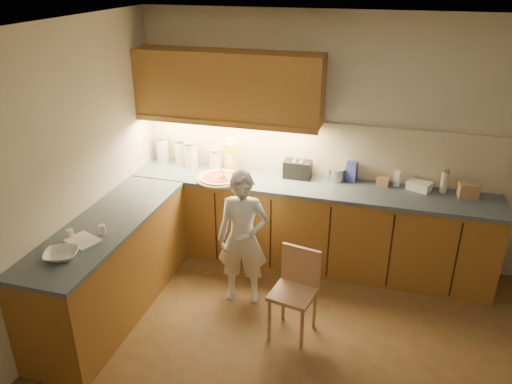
# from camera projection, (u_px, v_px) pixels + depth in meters

# --- Properties ---
(room) EXTENTS (4.54, 4.50, 2.62)m
(room) POSITION_uv_depth(u_px,v_px,m) (324.00, 186.00, 3.22)
(room) COLOR brown
(room) RESTS_ON ground
(l_counter) EXTENTS (3.77, 2.62, 0.92)m
(l_counter) POSITION_uv_depth(u_px,v_px,m) (246.00, 237.00, 5.05)
(l_counter) COLOR olive
(l_counter) RESTS_ON ground
(backsplash) EXTENTS (3.75, 0.02, 0.58)m
(backsplash) POSITION_uv_depth(u_px,v_px,m) (315.00, 149.00, 5.25)
(backsplash) COLOR beige
(backsplash) RESTS_ON l_counter
(upper_cabinets) EXTENTS (1.95, 0.36, 0.73)m
(upper_cabinets) POSITION_uv_depth(u_px,v_px,m) (228.00, 86.00, 5.06)
(upper_cabinets) COLOR olive
(upper_cabinets) RESTS_ON ground
(pizza_on_board) EXTENTS (0.49, 0.49, 0.20)m
(pizza_on_board) POSITION_uv_depth(u_px,v_px,m) (220.00, 178.00, 5.21)
(pizza_on_board) COLOR tan
(pizza_on_board) RESTS_ON l_counter
(child) EXTENTS (0.52, 0.38, 1.32)m
(child) POSITION_uv_depth(u_px,v_px,m) (243.00, 238.00, 4.63)
(child) COLOR white
(child) RESTS_ON ground
(wooden_chair) EXTENTS (0.42, 0.42, 0.79)m
(wooden_chair) POSITION_uv_depth(u_px,v_px,m) (296.00, 286.00, 4.29)
(wooden_chair) COLOR tan
(wooden_chair) RESTS_ON ground
(mixing_bowl) EXTENTS (0.33, 0.33, 0.06)m
(mixing_bowl) POSITION_uv_depth(u_px,v_px,m) (61.00, 255.00, 3.82)
(mixing_bowl) COLOR silver
(mixing_bowl) RESTS_ON l_counter
(canister_a) EXTENTS (0.15, 0.15, 0.29)m
(canister_a) POSITION_uv_depth(u_px,v_px,m) (163.00, 149.00, 5.65)
(canister_a) COLOR beige
(canister_a) RESTS_ON l_counter
(canister_b) EXTENTS (0.17, 0.17, 0.30)m
(canister_b) POSITION_uv_depth(u_px,v_px,m) (182.00, 151.00, 5.57)
(canister_b) COLOR silver
(canister_b) RESTS_ON l_counter
(canister_c) EXTENTS (0.15, 0.15, 0.29)m
(canister_c) POSITION_uv_depth(u_px,v_px,m) (191.00, 154.00, 5.50)
(canister_c) COLOR silver
(canister_c) RESTS_ON l_counter
(canister_d) EXTENTS (0.14, 0.14, 0.23)m
(canister_d) POSITION_uv_depth(u_px,v_px,m) (216.00, 159.00, 5.46)
(canister_d) COLOR white
(canister_d) RESTS_ON l_counter
(oil_jug) EXTENTS (0.15, 0.13, 0.36)m
(oil_jug) POSITION_uv_depth(u_px,v_px,m) (230.00, 156.00, 5.39)
(oil_jug) COLOR gold
(oil_jug) RESTS_ON l_counter
(toaster) EXTENTS (0.29, 0.17, 0.19)m
(toaster) POSITION_uv_depth(u_px,v_px,m) (298.00, 169.00, 5.24)
(toaster) COLOR black
(toaster) RESTS_ON l_counter
(steel_pot) EXTENTS (0.18, 0.18, 0.14)m
(steel_pot) POSITION_uv_depth(u_px,v_px,m) (337.00, 174.00, 5.19)
(steel_pot) COLOR #BABABF
(steel_pot) RESTS_ON l_counter
(blue_box) EXTENTS (0.12, 0.10, 0.22)m
(blue_box) POSITION_uv_depth(u_px,v_px,m) (352.00, 172.00, 5.14)
(blue_box) COLOR #34429E
(blue_box) RESTS_ON l_counter
(card_box_a) EXTENTS (0.14, 0.11, 0.09)m
(card_box_a) POSITION_uv_depth(u_px,v_px,m) (383.00, 182.00, 5.07)
(card_box_a) COLOR tan
(card_box_a) RESTS_ON l_counter
(white_bottle) EXTENTS (0.07, 0.07, 0.17)m
(white_bottle) POSITION_uv_depth(u_px,v_px,m) (397.00, 178.00, 5.05)
(white_bottle) COLOR white
(white_bottle) RESTS_ON l_counter
(flat_pack) EXTENTS (0.26, 0.23, 0.09)m
(flat_pack) POSITION_uv_depth(u_px,v_px,m) (419.00, 186.00, 4.98)
(flat_pack) COLOR white
(flat_pack) RESTS_ON l_counter
(tall_jar) EXTENTS (0.08, 0.08, 0.23)m
(tall_jar) POSITION_uv_depth(u_px,v_px,m) (444.00, 181.00, 4.89)
(tall_jar) COLOR silver
(tall_jar) RESTS_ON l_counter
(card_box_b) EXTENTS (0.20, 0.17, 0.14)m
(card_box_b) POSITION_uv_depth(u_px,v_px,m) (468.00, 190.00, 4.81)
(card_box_b) COLOR tan
(card_box_b) RESTS_ON l_counter
(dough_cloth) EXTENTS (0.31, 0.28, 0.02)m
(dough_cloth) POSITION_uv_depth(u_px,v_px,m) (83.00, 241.00, 4.06)
(dough_cloth) COLOR white
(dough_cloth) RESTS_ON l_counter
(spice_jar_a) EXTENTS (0.07, 0.07, 0.08)m
(spice_jar_a) POSITION_uv_depth(u_px,v_px,m) (70.00, 234.00, 4.10)
(spice_jar_a) COLOR silver
(spice_jar_a) RESTS_ON l_counter
(spice_jar_b) EXTENTS (0.07, 0.07, 0.08)m
(spice_jar_b) POSITION_uv_depth(u_px,v_px,m) (102.00, 229.00, 4.17)
(spice_jar_b) COLOR silver
(spice_jar_b) RESTS_ON l_counter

